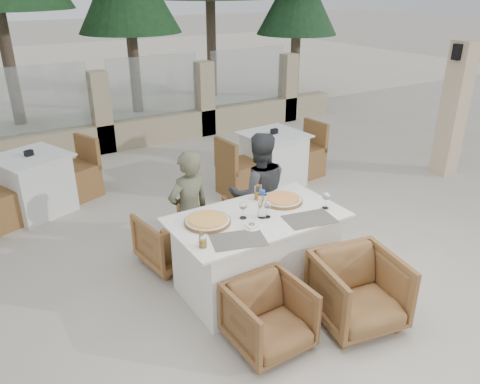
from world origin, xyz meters
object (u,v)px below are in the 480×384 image
pizza_left (207,221)px  bg_table_b (273,159)px  armchair_near_left (269,317)px  bg_table_a (35,184)px  dining_table (257,252)px  armchair_far_left (171,238)px  armchair_far_right (257,226)px  wine_glass_near (267,208)px  armchair_near_right (358,291)px  wine_glass_centre (243,209)px  beer_glass_right (258,192)px  diner_left (189,212)px  olive_dish (252,226)px  pizza_right (283,200)px  wine_glass_corner (326,199)px  beer_glass_left (203,240)px  diner_right (259,194)px  water_bottle (262,204)px

pizza_left → bg_table_b: 2.86m
armchair_near_left → bg_table_a: (-1.12, 3.60, 0.11)m
dining_table → pizza_left: (-0.45, 0.12, 0.41)m
armchair_far_left → armchair_far_right: (0.91, -0.26, 0.01)m
pizza_left → armchair_far_left: size_ratio=0.66×
wine_glass_near → armchair_far_left: (-0.58, 0.91, -0.58)m
armchair_near_right → wine_glass_centre: bearing=133.1°
dining_table → beer_glass_right: bearing=54.9°
wine_glass_centre → diner_left: (-0.25, 0.61, -0.22)m
olive_dish → bg_table_a: (-1.33, 3.03, -0.41)m
pizza_left → armchair_near_right: (0.90, -1.01, -0.48)m
armchair_far_left → armchair_near_right: bearing=111.2°
pizza_right → armchair_far_right: bearing=88.1°
pizza_left → wine_glass_corner: 1.14m
beer_glass_left → armchair_far_left: 1.21m
armchair_far_right → diner_right: size_ratio=0.48×
wine_glass_centre → armchair_far_left: size_ratio=0.29×
beer_glass_right → armchair_far_left: bearing=143.5°
armchair_far_right → diner_left: size_ratio=0.50×
pizza_left → wine_glass_corner: (1.10, -0.32, 0.07)m
olive_dish → armchair_near_left: olive_dish is taller
pizza_right → diner_right: size_ratio=0.29×
armchair_near_right → pizza_left: bearing=142.8°
wine_glass_corner → olive_dish: size_ratio=1.67×
armchair_near_left → diner_right: 1.58m
pizza_left → armchair_far_left: bearing=94.6°
diner_right → pizza_right: bearing=106.0°
armchair_far_right → diner_left: (-0.78, 0.06, 0.35)m
dining_table → bg_table_b: (1.64, 2.02, 0.00)m
wine_glass_centre → armchair_near_right: size_ratio=0.26×
diner_left → olive_dish: bearing=96.6°
wine_glass_centre → wine_glass_near: (0.20, -0.10, 0.00)m
olive_dish → armchair_near_right: size_ratio=0.16×
wine_glass_corner → diner_right: bearing=106.6°
beer_glass_right → diner_right: diner_right is taller
armchair_far_right → bg_table_b: 1.90m
water_bottle → olive_dish: water_bottle is taller
pizza_right → bg_table_a: (-1.87, 2.74, -0.41)m
dining_table → water_bottle: 0.52m
diner_right → dining_table: bearing=74.4°
bg_table_a → beer_glass_left: bearing=-95.9°
dining_table → wine_glass_centre: size_ratio=8.70×
armchair_far_right → wine_glass_near: bearing=77.2°
armchair_near_right → diner_left: bearing=129.4°
bg_table_a → bg_table_b: same height
dining_table → armchair_far_left: size_ratio=2.56×
pizza_left → armchair_far_right: pizza_left is taller
bg_table_a → bg_table_b: (3.13, -0.84, 0.00)m
armchair_near_left → pizza_right: bearing=48.0°
pizza_right → bg_table_b: bearing=56.4°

